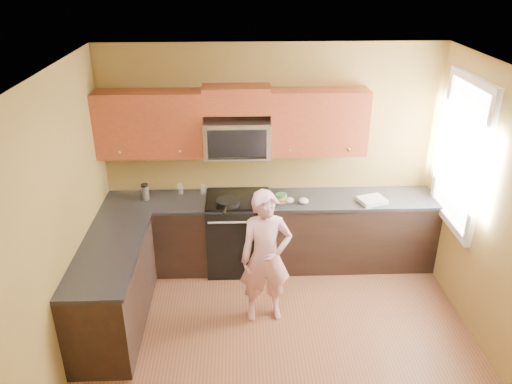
{
  "coord_description": "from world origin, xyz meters",
  "views": [
    {
      "loc": [
        -0.38,
        -3.66,
        3.56
      ],
      "look_at": [
        -0.2,
        1.3,
        1.2
      ],
      "focal_mm": 35.03,
      "sensor_mm": 36.0,
      "label": 1
    }
  ],
  "objects_px": {
    "stove": "(239,232)",
    "microwave": "(237,155)",
    "woman": "(266,257)",
    "butter_tub": "(281,200)",
    "travel_mug": "(146,199)",
    "frying_pan": "(228,205)"
  },
  "relations": [
    {
      "from": "frying_pan",
      "to": "travel_mug",
      "type": "relative_size",
      "value": 2.47
    },
    {
      "from": "stove",
      "to": "butter_tub",
      "type": "bearing_deg",
      "value": -2.63
    },
    {
      "from": "woman",
      "to": "butter_tub",
      "type": "relative_size",
      "value": 10.84
    },
    {
      "from": "butter_tub",
      "to": "travel_mug",
      "type": "distance_m",
      "value": 1.62
    },
    {
      "from": "frying_pan",
      "to": "butter_tub",
      "type": "xyz_separation_m",
      "value": [
        0.63,
        0.15,
        -0.03
      ]
    },
    {
      "from": "frying_pan",
      "to": "travel_mug",
      "type": "xyz_separation_m",
      "value": [
        -0.98,
        0.24,
        -0.03
      ]
    },
    {
      "from": "stove",
      "to": "frying_pan",
      "type": "height_order",
      "value": "frying_pan"
    },
    {
      "from": "microwave",
      "to": "butter_tub",
      "type": "bearing_deg",
      "value": -16.14
    },
    {
      "from": "woman",
      "to": "frying_pan",
      "type": "xyz_separation_m",
      "value": [
        -0.39,
        0.81,
        0.21
      ]
    },
    {
      "from": "woman",
      "to": "travel_mug",
      "type": "bearing_deg",
      "value": 137.34
    },
    {
      "from": "microwave",
      "to": "travel_mug",
      "type": "distance_m",
      "value": 1.22
    },
    {
      "from": "stove",
      "to": "microwave",
      "type": "height_order",
      "value": "microwave"
    },
    {
      "from": "stove",
      "to": "travel_mug",
      "type": "distance_m",
      "value": 1.19
    },
    {
      "from": "woman",
      "to": "travel_mug",
      "type": "relative_size",
      "value": 7.6
    },
    {
      "from": "microwave",
      "to": "travel_mug",
      "type": "xyz_separation_m",
      "value": [
        -1.1,
        -0.06,
        -0.53
      ]
    },
    {
      "from": "stove",
      "to": "frying_pan",
      "type": "distance_m",
      "value": 0.52
    },
    {
      "from": "butter_tub",
      "to": "travel_mug",
      "type": "relative_size",
      "value": 0.7
    },
    {
      "from": "microwave",
      "to": "stove",
      "type": "bearing_deg",
      "value": -90.0
    },
    {
      "from": "butter_tub",
      "to": "woman",
      "type": "bearing_deg",
      "value": -103.75
    },
    {
      "from": "woman",
      "to": "butter_tub",
      "type": "xyz_separation_m",
      "value": [
        0.24,
        0.96,
        0.18
      ]
    },
    {
      "from": "woman",
      "to": "frying_pan",
      "type": "relative_size",
      "value": 3.07
    },
    {
      "from": "woman",
      "to": "frying_pan",
      "type": "height_order",
      "value": "woman"
    }
  ]
}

